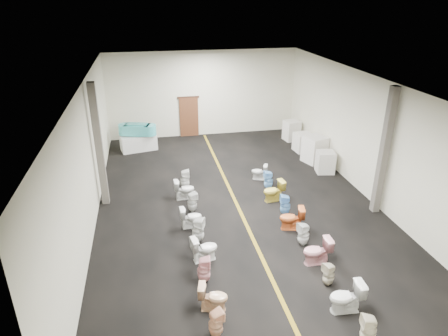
{
  "coord_description": "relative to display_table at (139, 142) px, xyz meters",
  "views": [
    {
      "loc": [
        -3.0,
        -12.71,
        7.2
      ],
      "look_at": [
        -0.27,
        1.0,
        1.02
      ],
      "focal_mm": 32.0,
      "sensor_mm": 36.0,
      "label": 1
    }
  ],
  "objects": [
    {
      "name": "floor",
      "position": [
        3.52,
        -6.31,
        -0.38
      ],
      "size": [
        16.0,
        16.0,
        0.0
      ],
      "primitive_type": "plane",
      "color": "black",
      "rests_on": "ground"
    },
    {
      "name": "ceiling",
      "position": [
        3.52,
        -6.31,
        4.12
      ],
      "size": [
        16.0,
        16.0,
        0.0
      ],
      "primitive_type": "plane",
      "rotation": [
        3.14,
        0.0,
        0.0
      ],
      "color": "black",
      "rests_on": "ground"
    },
    {
      "name": "wall_back",
      "position": [
        3.52,
        1.69,
        1.87
      ],
      "size": [
        10.0,
        0.0,
        10.0
      ],
      "primitive_type": "plane",
      "rotation": [
        1.57,
        0.0,
        0.0
      ],
      "color": "beige",
      "rests_on": "ground"
    },
    {
      "name": "wall_front",
      "position": [
        3.52,
        -14.31,
        1.87
      ],
      "size": [
        10.0,
        0.0,
        10.0
      ],
      "primitive_type": "plane",
      "rotation": [
        -1.57,
        0.0,
        0.0
      ],
      "color": "beige",
      "rests_on": "ground"
    },
    {
      "name": "wall_left",
      "position": [
        -1.48,
        -6.31,
        1.87
      ],
      "size": [
        0.0,
        16.0,
        16.0
      ],
      "primitive_type": "plane",
      "rotation": [
        1.57,
        0.0,
        1.57
      ],
      "color": "beige",
      "rests_on": "ground"
    },
    {
      "name": "wall_right",
      "position": [
        8.52,
        -6.31,
        1.87
      ],
      "size": [
        0.0,
        16.0,
        16.0
      ],
      "primitive_type": "plane",
      "rotation": [
        1.57,
        0.0,
        -1.57
      ],
      "color": "beige",
      "rests_on": "ground"
    },
    {
      "name": "aisle_stripe",
      "position": [
        3.52,
        -6.31,
        -0.38
      ],
      "size": [
        0.12,
        15.6,
        0.01
      ],
      "primitive_type": "cube",
      "color": "olive",
      "rests_on": "floor"
    },
    {
      "name": "back_door",
      "position": [
        2.72,
        1.63,
        0.67
      ],
      "size": [
        1.0,
        0.1,
        2.1
      ],
      "primitive_type": "cube",
      "color": "#562D19",
      "rests_on": "floor"
    },
    {
      "name": "door_frame",
      "position": [
        2.72,
        1.64,
        1.74
      ],
      "size": [
        1.15,
        0.08,
        0.1
      ],
      "primitive_type": "cube",
      "color": "#331C11",
      "rests_on": "back_door"
    },
    {
      "name": "column_left",
      "position": [
        -1.23,
        -5.31,
        1.87
      ],
      "size": [
        0.25,
        0.25,
        4.5
      ],
      "primitive_type": "cube",
      "color": "#59544C",
      "rests_on": "floor"
    },
    {
      "name": "column_right",
      "position": [
        8.27,
        -7.81,
        1.87
      ],
      "size": [
        0.25,
        0.25,
        4.5
      ],
      "primitive_type": "cube",
      "color": "#59544C",
      "rests_on": "floor"
    },
    {
      "name": "display_table",
      "position": [
        0.0,
        0.0,
        0.0
      ],
      "size": [
        1.85,
        1.2,
        0.76
      ],
      "primitive_type": "cube",
      "rotation": [
        0.0,
        0.0,
        0.22
      ],
      "color": "white",
      "rests_on": "floor"
    },
    {
      "name": "bathtub",
      "position": [
        0.0,
        0.0,
        0.69
      ],
      "size": [
        1.81,
        1.0,
        0.55
      ],
      "rotation": [
        0.0,
        0.0,
        -0.29
      ],
      "color": "#3FB4B8",
      "rests_on": "display_table"
    },
    {
      "name": "appliance_crate_a",
      "position": [
        7.92,
        -4.32,
        0.09
      ],
      "size": [
        0.85,
        0.85,
        0.94
      ],
      "primitive_type": "cube",
      "rotation": [
        0.0,
        0.0,
        -0.18
      ],
      "color": "beige",
      "rests_on": "floor"
    },
    {
      "name": "appliance_crate_b",
      "position": [
        7.92,
        -3.14,
        0.23
      ],
      "size": [
        1.13,
        1.13,
        1.22
      ],
      "primitive_type": "cube",
      "rotation": [
        0.0,
        0.0,
        0.34
      ],
      "color": "silver",
      "rests_on": "floor"
    },
    {
      "name": "appliance_crate_c",
      "position": [
        7.92,
        -1.76,
        0.07
      ],
      "size": [
        0.88,
        0.88,
        0.91
      ],
      "primitive_type": "cube",
      "rotation": [
        0.0,
        0.0,
        0.1
      ],
      "color": "silver",
      "rests_on": "floor"
    },
    {
      "name": "appliance_crate_d",
      "position": [
        7.92,
        -0.12,
        0.14
      ],
      "size": [
        0.83,
        0.83,
        1.04
      ],
      "primitive_type": "cube",
      "rotation": [
        0.0,
        0.0,
        0.16
      ],
      "color": "silver",
      "rests_on": "floor"
    },
    {
      "name": "toilet_left_1",
      "position": [
        1.67,
        -12.34,
        -0.02
      ],
      "size": [
        0.42,
        0.42,
        0.73
      ],
      "primitive_type": "imported",
      "rotation": [
        0.0,
        0.0,
        1.89
      ],
      "color": "#ECAF86",
      "rests_on": "floor"
    },
    {
      "name": "toilet_left_2",
      "position": [
        1.76,
        -11.48,
        -0.01
      ],
      "size": [
        0.8,
        0.57,
        0.73
      ],
      "primitive_type": "imported",
      "rotation": [
        0.0,
        0.0,
        1.33
      ],
      "color": "#E5B388",
      "rests_on": "floor"
    },
    {
      "name": "toilet_left_3",
      "position": [
        1.69,
        -10.43,
        0.01
      ],
      "size": [
        0.41,
        0.41,
        0.78
      ],
      "primitive_type": "imported",
      "rotation": [
        0.0,
        0.0,
        1.39
      ],
      "color": "pink",
      "rests_on": "floor"
    },
    {
      "name": "toilet_left_4",
      "position": [
        1.85,
        -9.47,
        0.01
      ],
      "size": [
        0.83,
        0.56,
        0.79
      ],
      "primitive_type": "imported",
      "rotation": [
        0.0,
        0.0,
        1.74
      ],
      "color": "white",
      "rests_on": "floor"
    },
    {
      "name": "toilet_left_5",
      "position": [
        1.8,
        -8.5,
        0.04
      ],
      "size": [
        0.51,
        0.5,
        0.84
      ],
      "primitive_type": "imported",
      "rotation": [
        0.0,
        0.0,
        1.16
      ],
      "color": "silver",
      "rests_on": "floor"
    },
    {
      "name": "toilet_left_6",
      "position": [
        1.68,
        -7.61,
        -0.01
      ],
      "size": [
        0.74,
        0.44,
        0.74
      ],
      "primitive_type": "imported",
      "rotation": [
        0.0,
        0.0,
        1.61
      ],
      "color": "silver",
      "rests_on": "floor"
    },
    {
      "name": "toilet_left_7",
      "position": [
        1.85,
        -6.58,
        -0.01
      ],
      "size": [
        0.43,
        0.43,
        0.74
      ],
      "primitive_type": "imported",
      "rotation": [
        0.0,
        0.0,
        1.92
      ],
      "color": "silver",
      "rests_on": "floor"
    },
    {
      "name": "toilet_left_8",
      "position": [
        1.68,
        -5.56,
        0.01
      ],
      "size": [
        0.78,
        0.46,
        0.77
      ],
      "primitive_type": "imported",
      "rotation": [
        0.0,
        0.0,
        1.61
      ],
      "color": "silver",
      "rests_on": "floor"
    },
    {
      "name": "toilet_left_9",
      "position": [
        1.79,
        -4.7,
        0.02
      ],
      "size": [
        0.38,
        0.37,
        0.79
      ],
      "primitive_type": "imported",
      "rotation": [
        0.0,
        0.0,
        1.53
      ],
      "color": "white",
      "rests_on": "floor"
    },
    {
      "name": "toilet_right_0",
      "position": [
        4.95,
        -13.17,
        0.0
      ],
      "size": [
        0.4,
        0.4,
        0.76
      ],
      "primitive_type": "imported",
      "rotation": [
        0.0,
        0.0,
        -1.74
      ],
      "color": "beige",
      "rests_on": "floor"
    },
    {
      "name": "toilet_right_1",
      "position": [
        4.92,
        -12.18,
        0.04
      ],
      "size": [
        0.85,
        0.51,
        0.84
      ],
      "primitive_type": "imported",
      "rotation": [
        0.0,
        0.0,
        -1.63
      ],
      "color": "white",
      "rests_on": "floor"
    },
    {
      "name": "toilet_right_2",
      "position": [
        4.92,
        -11.2,
        -0.04
      ],
      "size": [
        0.39,
        0.38,
        0.68
      ],
      "primitive_type": "imported",
      "rotation": [
        0.0,
        0.0,
        -1.28
      ],
      "color": "beige",
      "rests_on": "floor"
    },
    {
      "name": "toilet_right_3",
      "position": [
        4.99,
        -10.27,
        0.03
      ],
      "size": [
        0.82,
        0.48,
        0.82
      ],
      "primitive_type": "imported",
      "rotation": [
        0.0,
        0.0,
        -1.6
      ],
      "color": "pink",
      "rests_on": "floor"
    },
    {
      "name": "toilet_right_4",
      "position": [
        4.95,
        -9.33,
        0.01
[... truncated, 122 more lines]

